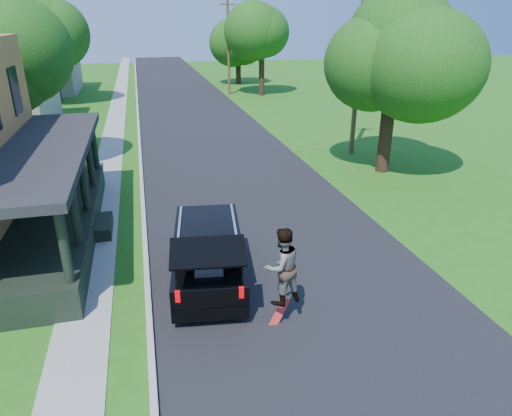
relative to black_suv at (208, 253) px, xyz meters
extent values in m
plane|color=#276013|center=(2.36, -2.10, -0.84)|extent=(140.00, 140.00, 0.00)
cube|color=black|center=(2.36, 17.90, -0.84)|extent=(8.00, 120.00, 0.02)
cube|color=#A8A7A2|center=(-1.69, 17.90, -0.84)|extent=(0.15, 120.00, 0.12)
cube|color=gray|center=(-3.24, 17.90, -0.84)|extent=(1.30, 120.00, 0.03)
cube|color=black|center=(-4.44, 3.90, -0.39)|extent=(2.40, 10.00, 0.90)
cube|color=black|center=(-4.44, 3.90, 2.16)|extent=(2.60, 10.30, 0.25)
cube|color=gray|center=(-11.14, 37.90, 1.66)|extent=(8.00, 8.00, 5.00)
pyramid|color=black|center=(-11.14, 37.90, 6.36)|extent=(12.78, 12.78, 2.20)
cube|color=black|center=(0.00, 0.00, -0.20)|extent=(2.36, 4.51, 0.83)
cube|color=black|center=(0.02, 0.15, 0.46)|extent=(2.00, 2.87, 0.54)
cube|color=black|center=(0.02, 0.15, 0.76)|extent=(2.05, 2.96, 0.08)
cube|color=black|center=(-0.28, -2.09, 1.17)|extent=(1.77, 1.11, 0.37)
cube|color=#35353A|center=(-0.17, -1.28, 0.09)|extent=(0.76, 0.67, 0.44)
cube|color=silver|center=(-0.70, 0.24, 0.85)|extent=(0.37, 2.36, 0.06)
cube|color=silver|center=(0.74, 0.05, 0.85)|extent=(0.37, 2.36, 0.06)
cube|color=#990505|center=(-1.00, -2.02, 0.09)|extent=(0.12, 0.07, 0.29)
cube|color=#990505|center=(0.44, -2.21, 0.09)|extent=(0.12, 0.07, 0.29)
cylinder|color=black|center=(-0.60, 1.52, -0.51)|extent=(0.32, 0.69, 0.67)
cylinder|color=black|center=(0.97, 1.31, -0.51)|extent=(0.32, 0.69, 0.67)
cylinder|color=black|center=(-0.97, -1.31, -0.51)|extent=(0.32, 0.69, 0.67)
cylinder|color=black|center=(0.60, -1.51, -0.51)|extent=(0.32, 0.69, 0.67)
imported|color=black|center=(1.36, -2.34, 0.72)|extent=(1.08, 0.95, 1.88)
cube|color=#A9130E|center=(1.34, -2.29, -0.57)|extent=(0.58, 0.29, 0.71)
cylinder|color=black|center=(-7.26, 11.43, 0.84)|extent=(0.64, 0.64, 3.36)
sphere|color=#35721E|center=(-6.83, 11.26, 5.22)|extent=(5.15, 5.15, 4.20)
cylinder|color=black|center=(-8.22, 31.60, 0.84)|extent=(0.80, 0.80, 3.36)
sphere|color=#35721E|center=(-8.22, 31.60, 4.35)|extent=(7.09, 7.09, 5.49)
sphere|color=#35721E|center=(-7.93, 31.14, 5.57)|extent=(6.14, 6.14, 4.76)
sphere|color=#35721E|center=(-8.58, 32.21, 4.96)|extent=(6.30, 6.30, 4.88)
cylinder|color=black|center=(9.46, 7.72, 0.87)|extent=(0.65, 0.65, 3.42)
sphere|color=#35721E|center=(9.46, 7.72, 4.32)|extent=(5.58, 5.58, 5.24)
sphere|color=#35721E|center=(9.91, 7.43, 5.49)|extent=(4.84, 4.84, 4.54)
sphere|color=#35721E|center=(8.88, 8.12, 4.91)|extent=(4.96, 4.96, 4.66)
cylinder|color=black|center=(9.65, 31.07, 0.75)|extent=(0.67, 0.67, 3.19)
sphere|color=#35721E|center=(9.65, 31.07, 4.12)|extent=(6.92, 6.92, 5.32)
sphere|color=#35721E|center=(10.09, 30.96, 5.30)|extent=(6.00, 6.00, 4.61)
sphere|color=#35721E|center=(9.09, 31.24, 4.71)|extent=(6.15, 6.15, 4.73)
cylinder|color=black|center=(9.21, 39.37, 0.52)|extent=(0.72, 0.72, 2.72)
sphere|color=#35721E|center=(9.21, 39.37, 3.40)|extent=(6.01, 6.01, 4.56)
sphere|color=#35721E|center=(9.45, 38.95, 4.41)|extent=(5.21, 5.21, 3.95)
sphere|color=#35721E|center=(8.92, 39.93, 3.91)|extent=(5.34, 5.34, 4.05)
cylinder|color=#4F3825|center=(9.36, 10.93, 4.03)|extent=(0.28, 0.28, 9.73)
cylinder|color=#4F3825|center=(6.86, 32.47, 3.33)|extent=(0.28, 0.28, 8.34)
cube|color=#4F3825|center=(6.86, 32.47, 6.96)|extent=(1.43, 0.44, 0.11)
camera|label=1|loc=(-1.40, -10.93, 5.94)|focal=32.00mm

